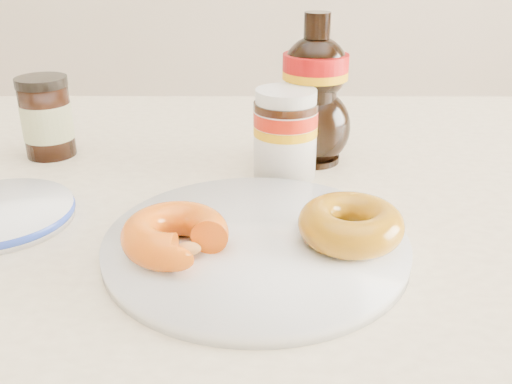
{
  "coord_description": "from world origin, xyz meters",
  "views": [
    {
      "loc": [
        -0.04,
        -0.43,
        1.01
      ],
      "look_at": [
        -0.05,
        0.07,
        0.79
      ],
      "focal_mm": 40.0,
      "sensor_mm": 36.0,
      "label": 1
    }
  ],
  "objects_px": {
    "dining_table": "(297,277)",
    "donut_whole": "(351,224)",
    "nutella_jar": "(285,131)",
    "dark_jar": "(47,118)",
    "donut_bitten": "(175,235)",
    "plate": "(256,243)",
    "syrup_bottle": "(314,90)"
  },
  "relations": [
    {
      "from": "donut_whole",
      "to": "nutella_jar",
      "type": "height_order",
      "value": "nutella_jar"
    },
    {
      "from": "dining_table",
      "to": "syrup_bottle",
      "type": "relative_size",
      "value": 7.78
    },
    {
      "from": "dining_table",
      "to": "dark_jar",
      "type": "distance_m",
      "value": 0.37
    },
    {
      "from": "plate",
      "to": "dark_jar",
      "type": "bearing_deg",
      "value": 137.31
    },
    {
      "from": "nutella_jar",
      "to": "plate",
      "type": "bearing_deg",
      "value": -100.79
    },
    {
      "from": "nutella_jar",
      "to": "dark_jar",
      "type": "height_order",
      "value": "nutella_jar"
    },
    {
      "from": "dark_jar",
      "to": "donut_bitten",
      "type": "bearing_deg",
      "value": -53.84
    },
    {
      "from": "donut_bitten",
      "to": "nutella_jar",
      "type": "height_order",
      "value": "nutella_jar"
    },
    {
      "from": "donut_bitten",
      "to": "dark_jar",
      "type": "relative_size",
      "value": 0.9
    },
    {
      "from": "donut_bitten",
      "to": "nutella_jar",
      "type": "bearing_deg",
      "value": 68.07
    },
    {
      "from": "plate",
      "to": "dark_jar",
      "type": "xyz_separation_m",
      "value": [
        -0.26,
        0.24,
        0.04
      ]
    },
    {
      "from": "donut_bitten",
      "to": "syrup_bottle",
      "type": "height_order",
      "value": "syrup_bottle"
    },
    {
      "from": "nutella_jar",
      "to": "donut_whole",
      "type": "bearing_deg",
      "value": -74.6
    },
    {
      "from": "donut_bitten",
      "to": "syrup_bottle",
      "type": "relative_size",
      "value": 0.51
    },
    {
      "from": "dining_table",
      "to": "nutella_jar",
      "type": "height_order",
      "value": "nutella_jar"
    },
    {
      "from": "dining_table",
      "to": "donut_whole",
      "type": "bearing_deg",
      "value": -67.49
    },
    {
      "from": "plate",
      "to": "donut_whole",
      "type": "bearing_deg",
      "value": -4.27
    },
    {
      "from": "plate",
      "to": "donut_whole",
      "type": "height_order",
      "value": "donut_whole"
    },
    {
      "from": "syrup_bottle",
      "to": "dark_jar",
      "type": "distance_m",
      "value": 0.34
    },
    {
      "from": "plate",
      "to": "nutella_jar",
      "type": "relative_size",
      "value": 2.63
    },
    {
      "from": "plate",
      "to": "donut_bitten",
      "type": "distance_m",
      "value": 0.08
    },
    {
      "from": "donut_bitten",
      "to": "donut_whole",
      "type": "relative_size",
      "value": 0.99
    },
    {
      "from": "nutella_jar",
      "to": "syrup_bottle",
      "type": "xyz_separation_m",
      "value": [
        0.04,
        0.05,
        0.03
      ]
    },
    {
      "from": "dining_table",
      "to": "nutella_jar",
      "type": "xyz_separation_m",
      "value": [
        -0.01,
        0.09,
        0.14
      ]
    },
    {
      "from": "donut_whole",
      "to": "nutella_jar",
      "type": "xyz_separation_m",
      "value": [
        -0.05,
        0.18,
        0.03
      ]
    },
    {
      "from": "nutella_jar",
      "to": "dark_jar",
      "type": "xyz_separation_m",
      "value": [
        -0.3,
        0.07,
        -0.01
      ]
    },
    {
      "from": "donut_bitten",
      "to": "donut_whole",
      "type": "bearing_deg",
      "value": 12.05
    },
    {
      "from": "dark_jar",
      "to": "donut_whole",
      "type": "bearing_deg",
      "value": -35.76
    },
    {
      "from": "plate",
      "to": "nutella_jar",
      "type": "height_order",
      "value": "nutella_jar"
    },
    {
      "from": "plate",
      "to": "nutella_jar",
      "type": "distance_m",
      "value": 0.18
    },
    {
      "from": "nutella_jar",
      "to": "dining_table",
      "type": "bearing_deg",
      "value": -82.31
    },
    {
      "from": "donut_whole",
      "to": "syrup_bottle",
      "type": "relative_size",
      "value": 0.51
    }
  ]
}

